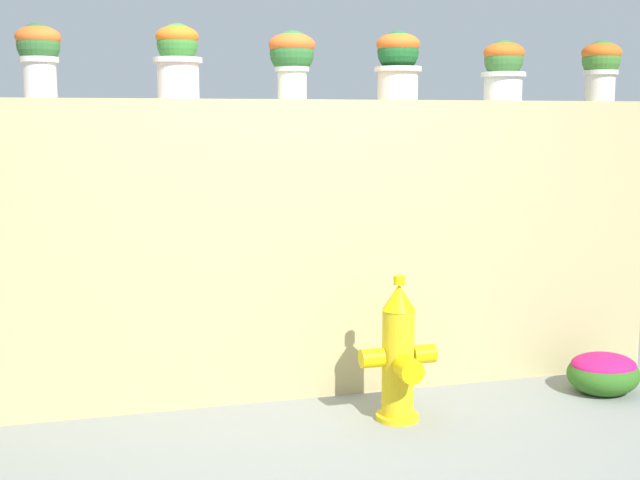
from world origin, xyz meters
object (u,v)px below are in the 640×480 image
potted_plant_2 (178,57)px  fire_hydrant (399,356)px  potted_plant_6 (601,64)px  potted_plant_3 (292,56)px  potted_plant_5 (504,67)px  flower_bush_left (603,371)px  potted_plant_1 (39,52)px  potted_plant_4 (398,61)px

potted_plant_2 → fire_hydrant: (1.12, -0.72, -1.68)m
potted_plant_6 → potted_plant_3: bearing=178.7°
potted_plant_5 → flower_bush_left: size_ratio=0.84×
potted_plant_1 → potted_plant_3: potted_plant_3 is taller
potted_plant_1 → flower_bush_left: potted_plant_1 is taller
fire_hydrant → potted_plant_1: bearing=160.0°
potted_plant_5 → fire_hydrant: (-0.94, -0.66, -1.65)m
potted_plant_3 → potted_plant_2: bearing=179.9°
potted_plant_4 → potted_plant_6: (1.42, -0.04, 0.00)m
potted_plant_1 → flower_bush_left: (3.29, -0.58, -1.93)m
potted_plant_3 → potted_plant_5: (1.38, -0.06, -0.05)m
potted_plant_5 → flower_bush_left: bearing=-49.9°
potted_plant_1 → fire_hydrant: bearing=-20.0°
potted_plant_4 → potted_plant_6: 1.42m
potted_plant_6 → flower_bush_left: (-0.26, -0.57, -1.92)m
potted_plant_4 → potted_plant_6: potted_plant_4 is taller
potted_plant_5 → potted_plant_6: bearing=1.1°
potted_plant_2 → potted_plant_6: size_ratio=1.09×
potted_plant_4 → flower_bush_left: bearing=-27.6°
potted_plant_5 → fire_hydrant: size_ratio=0.46×
potted_plant_4 → fire_hydrant: bearing=-108.7°
flower_bush_left → potted_plant_3: bearing=161.5°
potted_plant_2 → fire_hydrant: bearing=-32.9°
potted_plant_1 → potted_plant_2: bearing=2.9°
potted_plant_1 → potted_plant_4: size_ratio=0.95×
potted_plant_2 → potted_plant_6: bearing=-1.0°
potted_plant_2 → potted_plant_5: (2.06, -0.07, -0.03)m
potted_plant_5 → potted_plant_6: size_ratio=0.96×
potted_plant_2 → potted_plant_4: 1.36m
potted_plant_3 → potted_plant_5: 1.38m
potted_plant_6 → fire_hydrant: 2.46m
potted_plant_1 → potted_plant_3: bearing=1.5°
potted_plant_1 → potted_plant_4: bearing=0.8°
potted_plant_1 → potted_plant_2: (0.76, 0.04, -0.01)m
potted_plant_4 → potted_plant_5: bearing=-4.5°
potted_plant_1 → flower_bush_left: 3.86m
fire_hydrant → flower_bush_left: fire_hydrant is taller
potted_plant_4 → potted_plant_2: bearing=179.6°
potted_plant_3 → potted_plant_6: bearing=-1.3°
potted_plant_3 → fire_hydrant: potted_plant_3 is taller
potted_plant_6 → potted_plant_2: bearing=179.0°
potted_plant_4 → potted_plant_5: potted_plant_4 is taller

